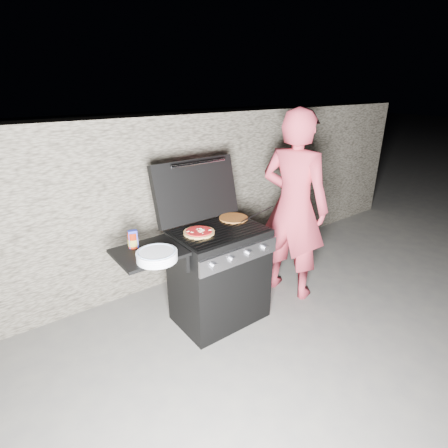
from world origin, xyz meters
TOP-DOWN VIEW (x-y plane):
  - ground at (0.00, 0.00)m, footprint 50.00×50.00m
  - stone_wall at (0.00, 1.05)m, footprint 8.00×0.35m
  - gas_grill at (-0.25, 0.00)m, footprint 1.34×0.79m
  - pizza_topped at (-0.19, 0.03)m, footprint 0.30×0.30m
  - pizza_plain at (0.26, 0.13)m, footprint 0.34×0.34m
  - sauce_jar at (-0.73, 0.13)m, footprint 0.09×0.09m
  - blue_carton at (-0.73, 0.12)m, footprint 0.08×0.06m
  - plate_stack at (-0.68, -0.17)m, footprint 0.36×0.36m
  - person at (0.88, -0.05)m, footprint 0.65×0.80m
  - tongs at (0.44, 0.00)m, footprint 0.40×0.01m

SIDE VIEW (x-z plane):
  - ground at x=0.00m, z-range 0.00..0.00m
  - gas_grill at x=-0.25m, z-range 0.00..0.91m
  - stone_wall at x=0.00m, z-range 0.00..1.80m
  - pizza_plain at x=0.26m, z-range 0.91..0.93m
  - pizza_topped at x=-0.19m, z-range 0.91..0.94m
  - plate_stack at x=-0.68m, z-range 0.90..0.97m
  - tongs at x=0.44m, z-range 0.91..0.99m
  - person at x=0.88m, z-range 0.00..1.90m
  - sauce_jar at x=-0.73m, z-range 0.90..1.03m
  - blue_carton at x=-0.73m, z-range 0.90..1.05m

